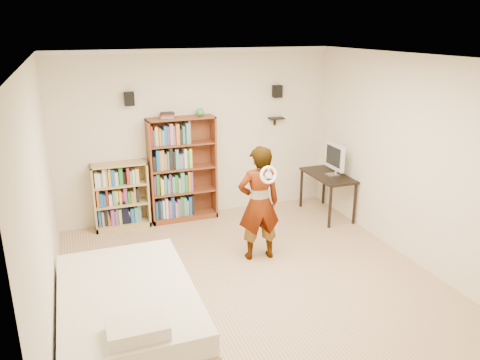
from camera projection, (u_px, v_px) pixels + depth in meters
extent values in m
cube|color=tan|center=(254.00, 285.00, 5.73)|extent=(4.50, 5.00, 0.01)
cube|color=beige|center=(198.00, 135.00, 7.53)|extent=(4.50, 0.02, 2.70)
cube|color=beige|center=(398.00, 293.00, 3.08)|extent=(4.50, 0.02, 2.70)
cube|color=beige|center=(42.00, 206.00, 4.57)|extent=(0.02, 5.00, 2.70)
cube|color=beige|center=(417.00, 162.00, 6.04)|extent=(0.02, 5.00, 2.70)
cube|color=white|center=(257.00, 58.00, 4.88)|extent=(4.50, 5.00, 0.02)
cube|color=white|center=(196.00, 50.00, 7.09)|extent=(4.50, 0.06, 0.06)
cube|color=white|center=(419.00, 90.00, 2.69)|extent=(4.50, 0.06, 0.06)
cube|color=white|center=(26.00, 67.00, 4.16)|extent=(0.06, 5.00, 0.06)
cube|color=white|center=(428.00, 57.00, 5.62)|extent=(0.06, 5.00, 0.06)
cube|color=black|center=(129.00, 99.00, 6.90)|extent=(0.14, 0.12, 0.20)
cube|color=black|center=(277.00, 91.00, 7.68)|extent=(0.14, 0.12, 0.20)
cube|color=black|center=(276.00, 118.00, 7.83)|extent=(0.25, 0.16, 0.02)
imported|color=black|center=(259.00, 204.00, 6.19)|extent=(0.60, 0.43, 1.57)
torus|color=silver|center=(268.00, 175.00, 5.77)|extent=(0.23, 0.09, 0.23)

